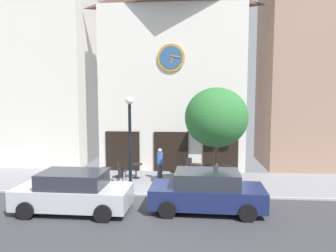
{
  "coord_description": "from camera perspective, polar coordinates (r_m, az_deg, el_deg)",
  "views": [
    {
      "loc": [
        1.97,
        -13.52,
        4.46
      ],
      "look_at": [
        0.75,
        2.32,
        2.87
      ],
      "focal_mm": 34.12,
      "sensor_mm": 36.0,
      "label": 1
    }
  ],
  "objects": [
    {
      "name": "cafe_chair_curbside",
      "position": [
        17.09,
        -8.46,
        -7.64
      ],
      "size": [
        0.52,
        0.52,
        0.9
      ],
      "color": "black",
      "rests_on": "ground_plane"
    },
    {
      "name": "neighbor_building_right",
      "position": [
        21.95,
        24.52,
        11.51
      ],
      "size": [
        5.95,
        4.76,
        13.73
      ],
      "color": "#9E7A66",
      "rests_on": "ground_plane"
    },
    {
      "name": "cafe_chair_left_end",
      "position": [
        15.89,
        -8.71,
        -8.67
      ],
      "size": [
        0.53,
        0.53,
        0.9
      ],
      "color": "black",
      "rests_on": "ground_plane"
    },
    {
      "name": "pedestrian_blue",
      "position": [
        16.66,
        -1.46,
        -6.75
      ],
      "size": [
        0.45,
        0.45,
        1.67
      ],
      "color": "#2D2D38",
      "rests_on": "ground_plane"
    },
    {
      "name": "cafe_table_near_curb",
      "position": [
        17.2,
        10.25,
        -7.64
      ],
      "size": [
        0.64,
        0.64,
        0.76
      ],
      "color": "black",
      "rests_on": "ground_plane"
    },
    {
      "name": "cafe_table_leftmost",
      "position": [
        17.3,
        4.95,
        -7.45
      ],
      "size": [
        0.76,
        0.76,
        0.72
      ],
      "color": "black",
      "rests_on": "ground_plane"
    },
    {
      "name": "cafe_chair_mid_row",
      "position": [
        18.0,
        3.78,
        -6.9
      ],
      "size": [
        0.51,
        0.51,
        0.9
      ],
      "color": "black",
      "rests_on": "ground_plane"
    },
    {
      "name": "cafe_table_center_right",
      "position": [
        16.47,
        -11.02,
        -8.22
      ],
      "size": [
        0.65,
        0.65,
        0.77
      ],
      "color": "black",
      "rests_on": "ground_plane"
    },
    {
      "name": "cafe_chair_right_end",
      "position": [
        16.68,
        6.85,
        -7.95
      ],
      "size": [
        0.57,
        0.57,
        0.9
      ],
      "color": "black",
      "rests_on": "ground_plane"
    },
    {
      "name": "cafe_table_near_door",
      "position": [
        15.63,
        1.43,
        -9.02
      ],
      "size": [
        0.61,
        0.61,
        0.74
      ],
      "color": "black",
      "rests_on": "ground_plane"
    },
    {
      "name": "cafe_table_center",
      "position": [
        17.17,
        -5.73,
        -7.52
      ],
      "size": [
        0.68,
        0.68,
        0.77
      ],
      "color": "black",
      "rests_on": "ground_plane"
    },
    {
      "name": "neighbor_building_left",
      "position": [
        22.57,
        -20.57,
        13.2
      ],
      "size": [
        5.29,
        4.34,
        15.07
      ],
      "color": "silver",
      "rests_on": "ground_plane"
    },
    {
      "name": "clock_building",
      "position": [
        19.36,
        0.8,
        9.88
      ],
      "size": [
        8.5,
        3.5,
        11.4
      ],
      "color": "silver",
      "rests_on": "ground_plane"
    },
    {
      "name": "parked_car_navy",
      "position": [
        12.5,
        6.97,
        -11.53
      ],
      "size": [
        4.36,
        2.14,
        1.55
      ],
      "color": "navy",
      "rests_on": "ground_plane"
    },
    {
      "name": "cafe_chair_near_tree",
      "position": [
        16.02,
        4.02,
        -8.5
      ],
      "size": [
        0.56,
        0.56,
        0.9
      ],
      "color": "black",
      "rests_on": "ground_plane"
    },
    {
      "name": "ground_plane",
      "position": [
        13.7,
        -4.21,
        -13.4
      ],
      "size": [
        26.37,
        10.75,
        0.13
      ],
      "color": "gray"
    },
    {
      "name": "street_tree",
      "position": [
        14.15,
        8.64,
        1.48
      ],
      "size": [
        2.77,
        2.49,
        4.76
      ],
      "color": "brown",
      "rests_on": "ground_plane"
    },
    {
      "name": "street_lamp",
      "position": [
        14.89,
        -6.81,
        -3.01
      ],
      "size": [
        0.36,
        0.36,
        4.35
      ],
      "color": "black",
      "rests_on": "ground_plane"
    },
    {
      "name": "parked_car_silver",
      "position": [
        12.86,
        -16.54,
        -11.24
      ],
      "size": [
        4.33,
        2.09,
        1.55
      ],
      "color": "#B7BABF",
      "rests_on": "ground_plane"
    }
  ]
}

